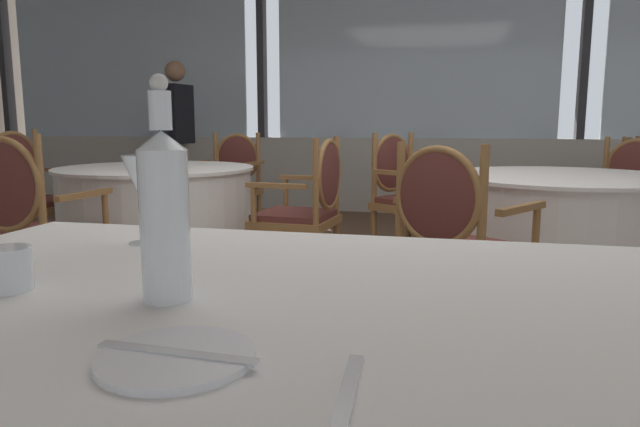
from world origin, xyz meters
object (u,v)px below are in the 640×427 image
(water_bottle, at_px, (167,211))
(dining_chair_0_0, at_px, (29,187))
(dining_chair_2_3, at_px, (406,189))
(dining_chair_0_3, at_px, (231,179))
(side_plate, at_px, (176,357))
(water_tumbler, at_px, (8,269))
(dining_chair_0_1, at_px, (28,218))
(dining_chair_0_2, at_px, (309,203))
(dining_chair_2_0, at_px, (453,234))
(dining_chair_2_2, at_px, (628,193))
(diner_person_0, at_px, (177,131))
(wine_glass, at_px, (140,180))

(water_bottle, bearing_deg, dining_chair_0_0, 133.13)
(dining_chair_2_3, bearing_deg, dining_chair_0_3, -165.34)
(side_plate, bearing_deg, water_tumbler, 153.67)
(side_plate, xyz_separation_m, dining_chair_0_1, (-1.67, 1.74, -0.18))
(dining_chair_0_0, height_order, dining_chair_0_1, dining_chair_0_0)
(dining_chair_0_1, relative_size, dining_chair_0_2, 1.04)
(water_tumbler, distance_m, dining_chair_2_3, 3.19)
(dining_chair_2_0, xyz_separation_m, dining_chair_2_3, (-0.32, 1.50, 0.02))
(dining_chair_2_0, bearing_deg, dining_chair_2_2, 0.00)
(side_plate, xyz_separation_m, dining_chair_0_2, (-0.51, 2.70, -0.19))
(water_tumbler, relative_size, dining_chair_2_2, 0.09)
(dining_chair_0_1, relative_size, dining_chair_0_3, 1.03)
(diner_person_0, bearing_deg, wine_glass, 122.30)
(side_plate, relative_size, dining_chair_2_0, 0.20)
(water_bottle, distance_m, dining_chair_2_3, 3.16)
(wine_glass, relative_size, dining_chair_0_2, 0.22)
(water_bottle, bearing_deg, side_plate, -60.91)
(water_bottle, height_order, diner_person_0, diner_person_0)
(dining_chair_0_3, height_order, diner_person_0, diner_person_0)
(dining_chair_2_3, bearing_deg, water_tumbler, -64.84)
(side_plate, height_order, water_tumbler, water_tumbler)
(dining_chair_0_2, xyz_separation_m, dining_chair_2_3, (0.53, 0.66, 0.02))
(dining_chair_0_3, relative_size, diner_person_0, 0.57)
(diner_person_0, bearing_deg, dining_chair_2_3, 154.67)
(water_tumbler, bearing_deg, dining_chair_0_3, 106.08)
(dining_chair_0_2, relative_size, dining_chair_2_3, 0.98)
(water_bottle, height_order, dining_chair_0_0, water_bottle)
(water_bottle, height_order, dining_chair_2_0, water_bottle)
(dining_chair_2_2, bearing_deg, dining_chair_2_3, -45.00)
(wine_glass, relative_size, dining_chair_0_1, 0.22)
(wine_glass, height_order, dining_chair_0_3, wine_glass)
(wine_glass, distance_m, dining_chair_2_3, 2.81)
(dining_chair_0_0, xyz_separation_m, dining_chair_0_3, (1.17, 0.95, -0.00))
(wine_glass, height_order, diner_person_0, diner_person_0)
(water_bottle, relative_size, water_tumbler, 4.52)
(wine_glass, bearing_deg, dining_chair_2_3, 81.55)
(side_plate, distance_m, water_bottle, 0.29)
(side_plate, bearing_deg, dining_chair_2_2, 67.65)
(water_bottle, relative_size, dining_chair_0_1, 0.37)
(wine_glass, relative_size, dining_chair_2_0, 0.22)
(dining_chair_2_3, bearing_deg, diner_person_0, -178.88)
(dining_chair_2_0, bearing_deg, dining_chair_2_3, 44.96)
(water_tumbler, xyz_separation_m, dining_chair_2_3, (0.43, 3.16, -0.21))
(water_tumbler, bearing_deg, dining_chair_0_0, 129.45)
(dining_chair_0_0, xyz_separation_m, dining_chair_2_2, (4.15, 0.78, -0.02))
(side_plate, xyz_separation_m, water_tumbler, (-0.42, 0.21, 0.03))
(dining_chair_0_1, height_order, dining_chair_2_3, dining_chair_0_1)
(dining_chair_2_0, bearing_deg, dining_chair_0_3, 75.16)
(dining_chair_2_2, bearing_deg, wine_glass, 1.19)
(dining_chair_2_2, bearing_deg, dining_chair_0_0, -46.37)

